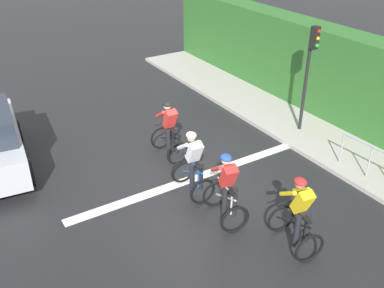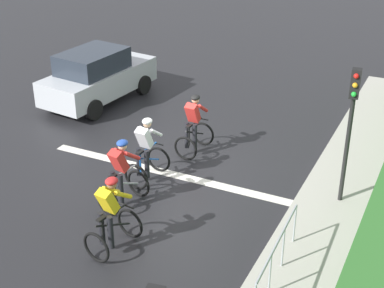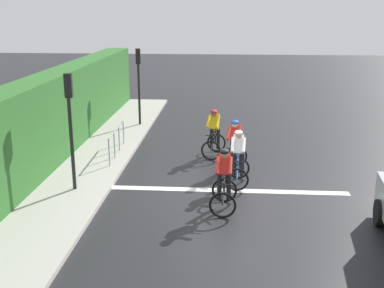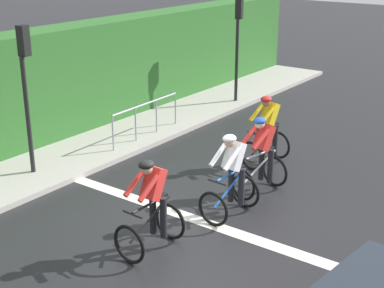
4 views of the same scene
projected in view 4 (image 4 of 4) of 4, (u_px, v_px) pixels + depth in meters
ground_plane at (192, 224)px, 10.46m from camera, size 80.00×80.00×0.00m
sidewalk_kerb at (93, 142)px, 14.54m from camera, size 2.80×22.25×0.12m
stone_wall_low at (69, 128)px, 14.97m from camera, size 0.44×22.25×0.53m
hedge_wall at (58, 84)px, 14.74m from camera, size 1.10×22.25×2.89m
road_marking_stop_line at (198, 220)px, 10.61m from camera, size 7.00×0.30×0.01m
cyclist_lead at (267, 131)px, 13.07m from camera, size 0.84×1.17×1.66m
cyclist_second at (261, 157)px, 11.54m from camera, size 0.87×1.19×1.66m
cyclist_mid at (231, 177)px, 10.54m from camera, size 0.75×1.12×1.66m
cyclist_fourth at (151, 207)px, 9.35m from camera, size 0.72×1.11×1.66m
traffic_light_near_crossing at (26, 79)px, 11.89m from camera, size 0.22×0.31×3.34m
traffic_light_far_junction at (238, 35)px, 17.47m from camera, size 0.23×0.31×3.34m
pedestrian_railing_kerbside at (146, 113)px, 14.62m from camera, size 0.14×2.63×1.03m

